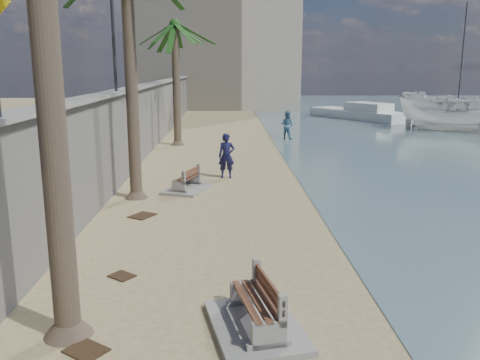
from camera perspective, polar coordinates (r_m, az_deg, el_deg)
name	(u,v)px	position (r m, az deg, el deg)	size (l,w,h in m)	color
ground_plane	(281,338)	(9.06, 4.62, -17.25)	(140.00, 140.00, 0.00)	tan
seawall	(147,119)	(28.28, -10.39, 6.76)	(0.45, 70.00, 3.50)	gray
wall_cap	(146,85)	(28.16, -10.54, 10.41)	(0.80, 70.00, 0.12)	gray
end_building	(216,45)	(59.88, -2.74, 14.92)	(18.00, 12.00, 14.00)	#B7AA93
bench_near	(256,309)	(9.09, 1.83, -14.30)	(1.89, 2.42, 0.90)	gray
bench_far	(187,181)	(18.97, -6.02, -0.15)	(1.88, 2.26, 0.81)	gray
palm_back	(175,26)	(30.12, -7.33, 16.78)	(5.00, 5.00, 7.77)	brown
streetlight	(112,8)	(20.37, -14.18, 18.23)	(0.28, 0.28, 5.12)	#2D2D33
person_a	(227,153)	(20.94, -1.52, 3.09)	(0.76, 0.52, 2.12)	#131435
person_b	(287,124)	(32.70, 5.31, 6.33)	(0.95, 0.74, 1.97)	teal
boat_cruiser	(463,109)	(39.69, 23.71, 7.28)	(3.36, 3.46, 3.96)	silver
yacht_far	(358,115)	(46.61, 13.11, 7.11)	(9.66, 2.70, 1.50)	silver
sailboat_west	(458,106)	(60.55, 23.24, 7.63)	(6.30, 3.95, 11.24)	silver
debris_b	(86,350)	(9.02, -16.89, -17.85)	(0.63, 0.51, 0.03)	#382616
debris_c	(142,216)	(16.00, -10.91, -3.96)	(0.75, 0.60, 0.03)	#382616
debris_d	(122,276)	(11.64, -13.13, -10.44)	(0.52, 0.42, 0.03)	#382616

